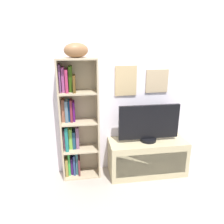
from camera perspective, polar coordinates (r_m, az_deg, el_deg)
back_wall at (r=2.92m, az=1.38°, el=6.50°), size 4.80×0.08×2.38m
bookshelf at (r=2.87m, az=-9.63°, el=-2.81°), size 0.49×0.26×1.59m
football at (r=2.66m, az=-9.38°, el=15.68°), size 0.33×0.25×0.17m
tv_stand at (r=3.13m, az=9.20°, el=-11.50°), size 1.06×0.42×0.49m
television at (r=2.92m, az=9.68°, el=-3.01°), size 0.81×0.22×0.50m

